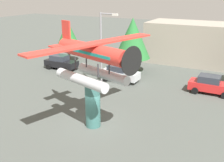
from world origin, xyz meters
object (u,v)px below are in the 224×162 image
at_px(car_far_red, 211,85).
at_px(tree_east, 133,38).
at_px(car_near_black, 61,62).
at_px(car_mid_silver, 119,73).
at_px(storefront_building, 196,43).
at_px(tree_west, 68,35).
at_px(streetlight_primary, 103,46).
at_px(floatplane_monument, 93,59).
at_px(display_pedestal, 93,104).

height_order(car_far_red, tree_east, tree_east).
bearing_deg(car_near_black, car_mid_silver, -5.43).
bearing_deg(tree_east, storefront_building, 53.36).
xyz_separation_m(car_far_red, tree_west, (-19.51, 3.76, 2.81)).
distance_m(car_far_red, streetlight_primary, 11.04).
bearing_deg(floatplane_monument, car_near_black, 153.84).
relative_size(display_pedestal, tree_west, 0.62).
height_order(car_near_black, storefront_building, storefront_building).
distance_m(car_mid_silver, streetlight_primary, 4.80).
bearing_deg(floatplane_monument, display_pedestal, -180.00).
xyz_separation_m(car_far_red, streetlight_primary, (-9.68, -3.96, 3.54)).
xyz_separation_m(floatplane_monument, car_near_black, (-11.59, 11.11, -4.27)).
relative_size(streetlight_primary, tree_east, 1.17).
bearing_deg(streetlight_primary, car_near_black, 154.21).
height_order(floatplane_monument, car_mid_silver, floatplane_monument).
height_order(car_mid_silver, storefront_building, storefront_building).
bearing_deg(car_far_red, tree_west, 169.08).
xyz_separation_m(storefront_building, tree_east, (-5.87, -7.90, 1.43)).
xyz_separation_m(car_far_red, tree_east, (-9.68, 3.12, 3.24)).
relative_size(car_near_black, car_mid_silver, 1.00).
distance_m(car_near_black, tree_east, 9.48).
xyz_separation_m(floatplane_monument, storefront_building, (2.66, 22.04, -2.46)).
relative_size(car_near_black, streetlight_primary, 0.55).
bearing_deg(car_far_red, display_pedestal, -120.95).
xyz_separation_m(car_mid_silver, car_far_red, (9.46, 0.73, 0.00)).
distance_m(display_pedestal, tree_west, 19.70).
distance_m(car_far_red, storefront_building, 11.79).
bearing_deg(car_near_black, streetlight_primary, -25.79).
xyz_separation_m(storefront_building, tree_west, (-15.71, -7.25, 0.99)).
relative_size(display_pedestal, streetlight_primary, 0.46).
bearing_deg(display_pedestal, tree_east, 102.35).
relative_size(tree_west, tree_east, 0.86).
distance_m(floatplane_monument, streetlight_primary, 7.79).
height_order(display_pedestal, car_near_black, display_pedestal).
bearing_deg(car_near_black, display_pedestal, -43.99).
bearing_deg(storefront_building, car_far_red, -70.96).
height_order(car_near_black, tree_east, tree_east).
relative_size(car_near_black, tree_east, 0.65).
bearing_deg(streetlight_primary, tree_west, 141.82).
bearing_deg(tree_east, car_far_red, -17.85).
bearing_deg(storefront_building, floatplane_monument, -96.89).
xyz_separation_m(car_mid_silver, tree_east, (-0.21, 3.85, 3.24)).
relative_size(display_pedestal, tree_east, 0.54).
xyz_separation_m(tree_west, tree_east, (9.83, -0.65, 0.43)).
bearing_deg(car_near_black, tree_east, 19.91).
distance_m(floatplane_monument, car_near_black, 16.61).
relative_size(display_pedestal, car_near_black, 0.83).
bearing_deg(car_mid_silver, streetlight_primary, -93.80).
distance_m(car_far_red, tree_east, 10.67).
bearing_deg(car_mid_silver, car_near_black, 174.57).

